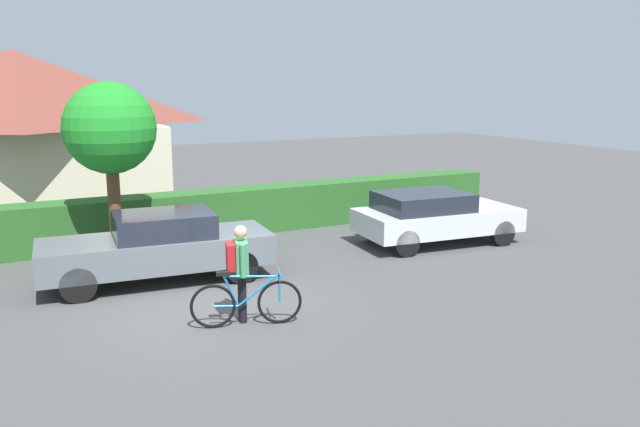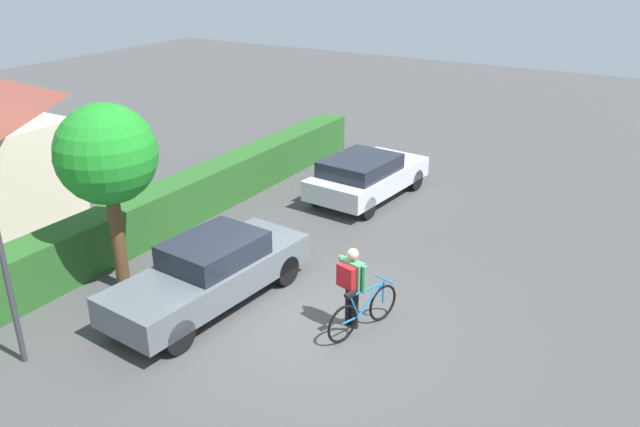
{
  "view_description": "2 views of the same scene",
  "coord_description": "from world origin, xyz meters",
  "px_view_note": "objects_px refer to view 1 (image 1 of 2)",
  "views": [
    {
      "loc": [
        -3.33,
        -10.55,
        3.97
      ],
      "look_at": [
        2.55,
        0.89,
        1.32
      ],
      "focal_mm": 36.22,
      "sensor_mm": 36.0,
      "label": 1
    },
    {
      "loc": [
        -8.96,
        -5.59,
        6.72
      ],
      "look_at": [
        1.94,
        0.96,
        1.34
      ],
      "focal_mm": 35.53,
      "sensor_mm": 36.0,
      "label": 2
    }
  ],
  "objects_px": {
    "parked_car_near": "(158,246)",
    "parked_car_far": "(434,216)",
    "person_rider": "(239,264)",
    "bicycle": "(247,302)",
    "tree_kerbside": "(110,130)"
  },
  "relations": [
    {
      "from": "parked_car_near",
      "to": "parked_car_far",
      "type": "relative_size",
      "value": 1.13
    },
    {
      "from": "person_rider",
      "to": "parked_car_far",
      "type": "bearing_deg",
      "value": 24.72
    },
    {
      "from": "bicycle",
      "to": "person_rider",
      "type": "bearing_deg",
      "value": 92.97
    },
    {
      "from": "bicycle",
      "to": "parked_car_far",
      "type": "bearing_deg",
      "value": 26.77
    },
    {
      "from": "parked_car_near",
      "to": "person_rider",
      "type": "distance_m",
      "value": 2.9
    },
    {
      "from": "bicycle",
      "to": "person_rider",
      "type": "relative_size",
      "value": 1.08
    },
    {
      "from": "bicycle",
      "to": "tree_kerbside",
      "type": "distance_m",
      "value": 5.84
    },
    {
      "from": "parked_car_far",
      "to": "person_rider",
      "type": "xyz_separation_m",
      "value": [
        -6.12,
        -2.82,
        0.29
      ]
    },
    {
      "from": "parked_car_far",
      "to": "bicycle",
      "type": "distance_m",
      "value": 6.84
    },
    {
      "from": "parked_car_near",
      "to": "person_rider",
      "type": "height_order",
      "value": "person_rider"
    },
    {
      "from": "parked_car_near",
      "to": "parked_car_far",
      "type": "distance_m",
      "value": 6.81
    },
    {
      "from": "parked_car_far",
      "to": "person_rider",
      "type": "bearing_deg",
      "value": -155.28
    },
    {
      "from": "parked_car_far",
      "to": "tree_kerbside",
      "type": "distance_m",
      "value": 7.87
    },
    {
      "from": "bicycle",
      "to": "tree_kerbside",
      "type": "xyz_separation_m",
      "value": [
        -1.16,
        5.13,
        2.52
      ]
    },
    {
      "from": "parked_car_far",
      "to": "person_rider",
      "type": "height_order",
      "value": "person_rider"
    }
  ]
}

